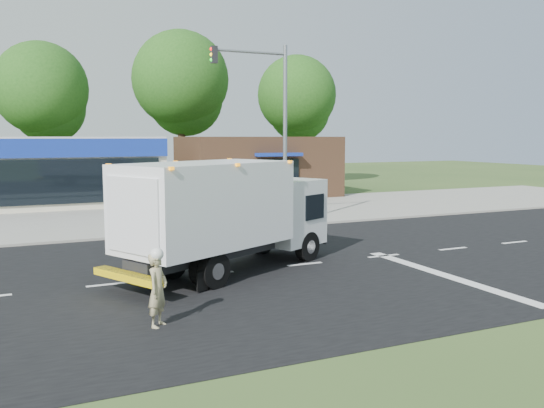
# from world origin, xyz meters

# --- Properties ---
(ground) EXTENTS (120.00, 120.00, 0.00)m
(ground) POSITION_xyz_m (0.00, 0.00, 0.00)
(ground) COLOR #385123
(ground) RESTS_ON ground
(road_asphalt) EXTENTS (60.00, 14.00, 0.02)m
(road_asphalt) POSITION_xyz_m (0.00, 0.00, 0.00)
(road_asphalt) COLOR black
(road_asphalt) RESTS_ON ground
(sidewalk) EXTENTS (60.00, 2.40, 0.12)m
(sidewalk) POSITION_xyz_m (0.00, 8.20, 0.06)
(sidewalk) COLOR gray
(sidewalk) RESTS_ON ground
(parking_apron) EXTENTS (60.00, 9.00, 0.02)m
(parking_apron) POSITION_xyz_m (0.00, 14.00, 0.01)
(parking_apron) COLOR gray
(parking_apron) RESTS_ON ground
(lane_markings) EXTENTS (55.20, 7.00, 0.01)m
(lane_markings) POSITION_xyz_m (1.35, -1.35, 0.02)
(lane_markings) COLOR silver
(lane_markings) RESTS_ON road_asphalt
(ems_box_truck) EXTENTS (7.68, 5.36, 3.30)m
(ems_box_truck) POSITION_xyz_m (-2.61, 0.03, 1.90)
(ems_box_truck) COLOR black
(ems_box_truck) RESTS_ON ground
(emergency_worker) EXTENTS (0.66, 0.69, 1.70)m
(emergency_worker) POSITION_xyz_m (-5.60, -3.96, 0.84)
(emergency_worker) COLOR tan
(emergency_worker) RESTS_ON ground
(brown_storefront) EXTENTS (10.00, 6.70, 4.00)m
(brown_storefront) POSITION_xyz_m (7.00, 19.98, 2.00)
(brown_storefront) COLOR #382316
(brown_storefront) RESTS_ON ground
(traffic_signal_pole) EXTENTS (3.51, 0.25, 8.00)m
(traffic_signal_pole) POSITION_xyz_m (2.35, 7.60, 4.92)
(traffic_signal_pole) COLOR gray
(traffic_signal_pole) RESTS_ON ground
(background_trees) EXTENTS (36.77, 7.39, 12.10)m
(background_trees) POSITION_xyz_m (-0.85, 28.16, 7.38)
(background_trees) COLOR #332114
(background_trees) RESTS_ON ground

